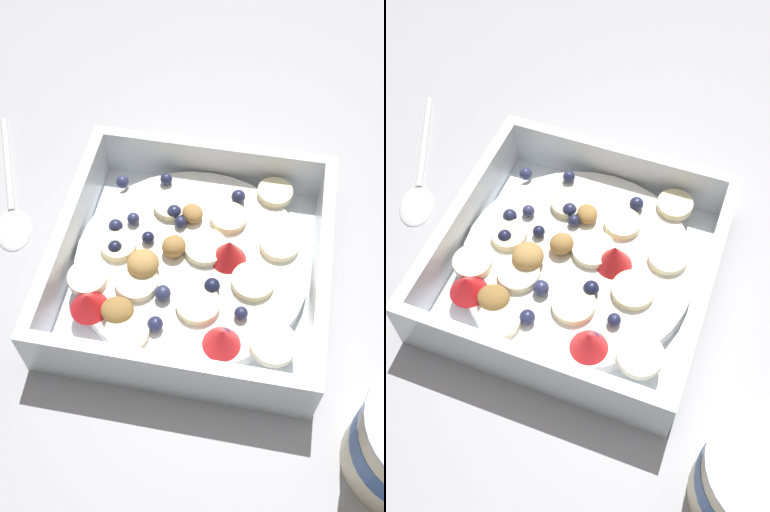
# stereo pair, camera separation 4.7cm
# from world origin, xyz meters

# --- Properties ---
(ground_plane) EXTENTS (2.40, 2.40, 0.00)m
(ground_plane) POSITION_xyz_m (0.00, 0.00, 0.00)
(ground_plane) COLOR #9E9EA3
(fruit_bowl) EXTENTS (0.22, 0.22, 0.06)m
(fruit_bowl) POSITION_xyz_m (-0.02, 0.01, 0.02)
(fruit_bowl) COLOR white
(fruit_bowl) RESTS_ON ground
(spoon) EXTENTS (0.09, 0.17, 0.01)m
(spoon) POSITION_xyz_m (0.16, -0.03, 0.00)
(spoon) COLOR silver
(spoon) RESTS_ON ground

